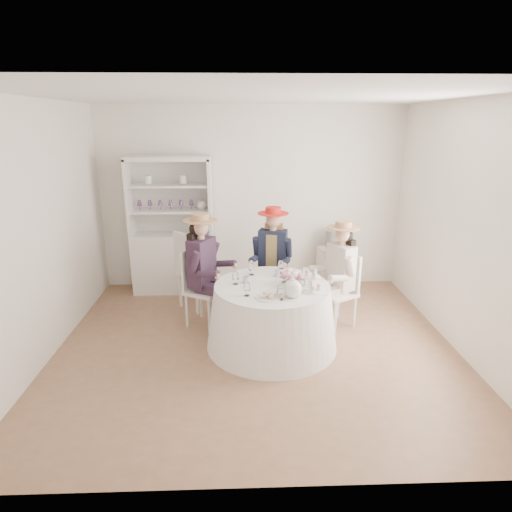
{
  "coord_description": "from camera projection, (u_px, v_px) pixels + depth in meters",
  "views": [
    {
      "loc": [
        -0.16,
        -4.38,
        2.46
      ],
      "look_at": [
        0.0,
        0.1,
        1.05
      ],
      "focal_mm": 30.0,
      "sensor_mm": 36.0,
      "label": 1
    }
  ],
  "objects": [
    {
      "name": "ground",
      "position": [
        256.0,
        346.0,
        4.92
      ],
      "size": [
        4.5,
        4.5,
        0.0
      ],
      "primitive_type": "plane",
      "color": "brown",
      "rests_on": "ground"
    },
    {
      "name": "ceiling",
      "position": [
        256.0,
        96.0,
        4.1
      ],
      "size": [
        4.5,
        4.5,
        0.0
      ],
      "primitive_type": "plane",
      "rotation": [
        3.14,
        0.0,
        0.0
      ],
      "color": "white",
      "rests_on": "wall_back"
    },
    {
      "name": "wall_back",
      "position": [
        251.0,
        199.0,
        6.42
      ],
      "size": [
        4.5,
        0.0,
        4.5
      ],
      "primitive_type": "plane",
      "rotation": [
        1.57,
        0.0,
        0.0
      ],
      "color": "white",
      "rests_on": "ground"
    },
    {
      "name": "wall_front",
      "position": [
        268.0,
        313.0,
        2.6
      ],
      "size": [
        4.5,
        0.0,
        4.5
      ],
      "primitive_type": "plane",
      "rotation": [
        -1.57,
        0.0,
        0.0
      ],
      "color": "white",
      "rests_on": "ground"
    },
    {
      "name": "wall_left",
      "position": [
        40.0,
        234.0,
        4.43
      ],
      "size": [
        0.0,
        4.5,
        4.5
      ],
      "primitive_type": "plane",
      "rotation": [
        1.57,
        0.0,
        1.57
      ],
      "color": "white",
      "rests_on": "ground"
    },
    {
      "name": "wall_right",
      "position": [
        465.0,
        230.0,
        4.59
      ],
      "size": [
        0.0,
        4.5,
        4.5
      ],
      "primitive_type": "plane",
      "rotation": [
        1.57,
        0.0,
        -1.57
      ],
      "color": "white",
      "rests_on": "ground"
    },
    {
      "name": "tea_table",
      "position": [
        272.0,
        316.0,
        4.83
      ],
      "size": [
        1.48,
        1.48,
        0.74
      ],
      "rotation": [
        0.0,
        0.0,
        0.07
      ],
      "color": "white",
      "rests_on": "ground"
    },
    {
      "name": "hutch",
      "position": [
        173.0,
        245.0,
        6.35
      ],
      "size": [
        1.23,
        0.56,
        2.0
      ],
      "rotation": [
        0.0,
        0.0,
        -0.1
      ],
      "color": "silver",
      "rests_on": "ground"
    },
    {
      "name": "side_table",
      "position": [
        334.0,
        269.0,
        6.51
      ],
      "size": [
        0.49,
        0.49,
        0.64
      ],
      "primitive_type": "cube",
      "rotation": [
        0.0,
        0.0,
        0.22
      ],
      "color": "silver",
      "rests_on": "ground"
    },
    {
      "name": "hatbox",
      "position": [
        335.0,
        239.0,
        6.37
      ],
      "size": [
        0.37,
        0.37,
        0.29
      ],
      "primitive_type": "cylinder",
      "rotation": [
        0.0,
        0.0,
        -0.38
      ],
      "color": "black",
      "rests_on": "side_table"
    },
    {
      "name": "guest_left",
      "position": [
        204.0,
        264.0,
        5.19
      ],
      "size": [
        0.61,
        0.55,
        1.43
      ],
      "rotation": [
        0.0,
        0.0,
        1.09
      ],
      "color": "silver",
      "rests_on": "ground"
    },
    {
      "name": "guest_mid",
      "position": [
        272.0,
        254.0,
        5.62
      ],
      "size": [
        0.53,
        0.57,
        1.42
      ],
      "rotation": [
        0.0,
        0.0,
        -0.25
      ],
      "color": "silver",
      "rests_on": "ground"
    },
    {
      "name": "guest_right",
      "position": [
        339.0,
        269.0,
        5.18
      ],
      "size": [
        0.57,
        0.52,
        1.34
      ],
      "rotation": [
        0.0,
        0.0,
        -1.07
      ],
      "color": "silver",
      "rests_on": "ground"
    },
    {
      "name": "spare_chair",
      "position": [
        193.0,
        268.0,
        5.74
      ],
      "size": [
        0.63,
        0.63,
        1.09
      ],
      "rotation": [
        0.0,
        0.0,
        2.37
      ],
      "color": "silver",
      "rests_on": "ground"
    },
    {
      "name": "teacup_a",
      "position": [
        246.0,
        280.0,
        4.78
      ],
      "size": [
        0.1,
        0.1,
        0.06
      ],
      "primitive_type": "imported",
      "rotation": [
        0.0,
        0.0,
        -0.3
      ],
      "color": "white",
      "rests_on": "tea_table"
    },
    {
      "name": "teacup_b",
      "position": [
        277.0,
        274.0,
        4.98
      ],
      "size": [
        0.08,
        0.08,
        0.07
      ],
      "primitive_type": "imported",
      "rotation": [
        0.0,
        0.0,
        -0.18
      ],
      "color": "white",
      "rests_on": "tea_table"
    },
    {
      "name": "teacup_c",
      "position": [
        295.0,
        279.0,
        4.8
      ],
      "size": [
        0.12,
        0.12,
        0.08
      ],
      "primitive_type": "imported",
      "rotation": [
        0.0,
        0.0,
        0.34
      ],
      "color": "white",
      "rests_on": "tea_table"
    },
    {
      "name": "flower_bowl",
      "position": [
        291.0,
        286.0,
        4.63
      ],
      "size": [
        0.28,
        0.28,
        0.06
      ],
      "primitive_type": "imported",
      "rotation": [
        0.0,
        0.0,
        0.35
      ],
      "color": "white",
      "rests_on": "tea_table"
    },
    {
      "name": "flower_arrangement",
      "position": [
        292.0,
        276.0,
        4.71
      ],
      "size": [
        0.21,
        0.21,
        0.08
      ],
      "rotation": [
        0.0,
        0.0,
        -0.42
      ],
      "color": "#D66B88",
      "rests_on": "tea_table"
    },
    {
      "name": "table_teapot",
      "position": [
        293.0,
        289.0,
        4.38
      ],
      "size": [
        0.27,
        0.19,
        0.21
      ],
      "rotation": [
        0.0,
        0.0,
        0.34
      ],
      "color": "white",
      "rests_on": "tea_table"
    },
    {
      "name": "sandwich_plate",
      "position": [
        268.0,
        297.0,
        4.37
      ],
      "size": [
        0.26,
        0.26,
        0.06
      ],
      "rotation": [
        0.0,
        0.0,
        -0.31
      ],
      "color": "white",
      "rests_on": "tea_table"
    },
    {
      "name": "cupcake_stand",
      "position": [
        312.0,
        283.0,
        4.54
      ],
      "size": [
        0.24,
        0.24,
        0.22
      ],
      "rotation": [
        0.0,
        0.0,
        -0.43
      ],
      "color": "white",
      "rests_on": "tea_table"
    },
    {
      "name": "stemware_set",
      "position": [
        272.0,
        279.0,
        4.7
      ],
      "size": [
        0.87,
        0.87,
        0.15
      ],
      "color": "white",
      "rests_on": "tea_table"
    }
  ]
}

